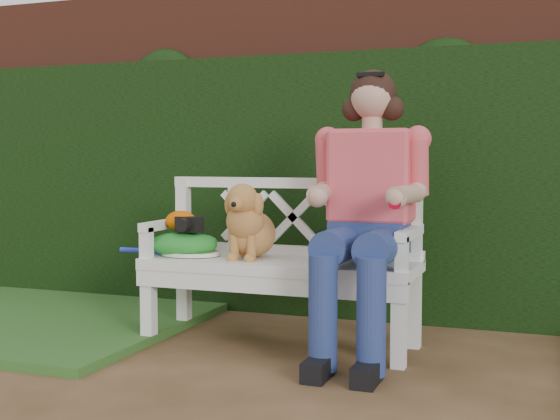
% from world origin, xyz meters
% --- Properties ---
extents(ground, '(60.00, 60.00, 0.00)m').
position_xyz_m(ground, '(0.00, 0.00, 0.00)').
color(ground, '#4A311A').
extents(brick_wall, '(10.00, 0.30, 2.20)m').
position_xyz_m(brick_wall, '(0.00, 1.90, 1.10)').
color(brick_wall, brown).
rests_on(brick_wall, ground).
extents(ivy_hedge, '(10.00, 0.18, 1.70)m').
position_xyz_m(ivy_hedge, '(0.00, 1.68, 0.85)').
color(ivy_hedge, '#19360D').
rests_on(ivy_hedge, ground).
extents(grass_left, '(2.60, 2.00, 0.05)m').
position_xyz_m(grass_left, '(-2.40, 0.90, 0.03)').
color(grass_left, '#1E461A').
rests_on(grass_left, ground).
extents(garden_bench, '(1.61, 0.69, 0.48)m').
position_xyz_m(garden_bench, '(-0.44, 0.82, 0.24)').
color(garden_bench, white).
rests_on(garden_bench, ground).
extents(seated_woman, '(0.85, 1.00, 1.51)m').
position_xyz_m(seated_woman, '(0.06, 0.80, 0.76)').
color(seated_woman, '#F83A5B').
rests_on(seated_woman, ground).
extents(dog, '(0.39, 0.45, 0.42)m').
position_xyz_m(dog, '(-0.61, 0.80, 0.69)').
color(dog, brown).
rests_on(dog, garden_bench).
extents(tennis_racket, '(0.72, 0.50, 0.03)m').
position_xyz_m(tennis_racket, '(-0.99, 0.78, 0.50)').
color(tennis_racket, white).
rests_on(tennis_racket, garden_bench).
extents(green_bag, '(0.42, 0.34, 0.14)m').
position_xyz_m(green_bag, '(-1.00, 0.77, 0.55)').
color(green_bag, '#2F8020').
rests_on(green_bag, garden_bench).
extents(camera_item, '(0.14, 0.11, 0.09)m').
position_xyz_m(camera_item, '(-0.96, 0.77, 0.66)').
color(camera_item, black).
rests_on(camera_item, green_bag).
extents(baseball_glove, '(0.18, 0.14, 0.12)m').
position_xyz_m(baseball_glove, '(-1.03, 0.80, 0.68)').
color(baseball_glove, '#D75400').
rests_on(baseball_glove, green_bag).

